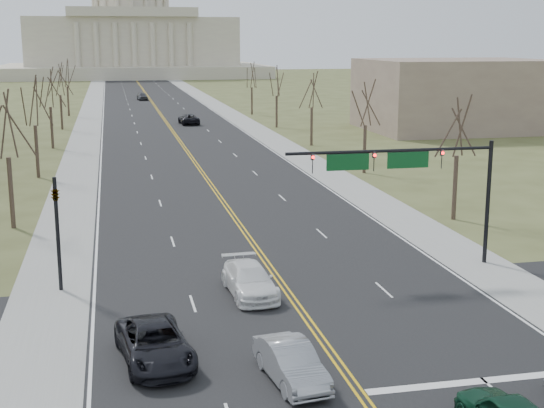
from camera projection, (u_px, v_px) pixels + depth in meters
name	position (u px, v px, depth m)	size (l,w,h in m)	color
ground	(352.00, 382.00, 28.94)	(600.00, 600.00, 0.00)	#454A25
road	(160.00, 113.00, 134.04)	(20.00, 380.00, 0.01)	black
cross_road	(311.00, 325.00, 34.67)	(120.00, 14.00, 0.01)	black
sidewalk_left	(90.00, 114.00, 131.60)	(4.00, 380.00, 0.03)	gray
sidewalk_right	(227.00, 112.00, 136.49)	(4.00, 380.00, 0.03)	gray
center_line	(160.00, 113.00, 134.04)	(0.42, 380.00, 0.01)	gold
edge_line_left	(103.00, 114.00, 132.04)	(0.15, 380.00, 0.01)	silver
edge_line_right	(215.00, 112.00, 136.04)	(0.15, 380.00, 0.01)	silver
stop_bar	(484.00, 381.00, 29.00)	(9.50, 0.50, 0.01)	silver
capitol	(132.00, 35.00, 264.70)	(90.00, 60.00, 50.00)	beige
signal_mast	(407.00, 169.00, 42.13)	(12.12, 0.44, 7.20)	black
signal_left	(57.00, 221.00, 38.70)	(0.32, 0.36, 6.00)	black
tree_r_0	(458.00, 130.00, 53.63)	(3.74, 3.74, 8.50)	#35271F
tree_l_0	(6.00, 128.00, 51.05)	(3.96, 3.96, 9.00)	#35271F
tree_r_1	(366.00, 106.00, 72.74)	(3.74, 3.74, 8.50)	#35271F
tree_l_1	(34.00, 104.00, 70.16)	(3.96, 3.96, 9.00)	#35271F
tree_r_2	(312.00, 92.00, 91.85)	(3.74, 3.74, 8.50)	#35271F
tree_l_2	(49.00, 90.00, 89.27)	(3.96, 3.96, 9.00)	#35271F
tree_r_3	(277.00, 83.00, 110.96)	(3.74, 3.74, 8.50)	#35271F
tree_l_3	(60.00, 81.00, 108.38)	(3.96, 3.96, 9.00)	#35271F
tree_r_4	(252.00, 76.00, 130.07)	(3.74, 3.74, 8.50)	#35271F
tree_l_4	(67.00, 75.00, 127.49)	(3.96, 3.96, 9.00)	#35271F
bldg_right_mass	(455.00, 95.00, 108.65)	(25.00, 20.00, 10.00)	#796356
car_sb_inner_lead	(291.00, 363.00, 28.77)	(1.61, 4.62, 1.52)	#97999E
car_sb_outer_lead	(155.00, 344.00, 30.53)	(2.60, 5.63, 1.56)	black
car_sb_inner_second	(250.00, 280.00, 38.62)	(2.18, 5.36, 1.56)	white
car_far_nb	(189.00, 119.00, 116.27)	(2.62, 5.69, 1.58)	black
car_far_sb	(142.00, 96.00, 162.32)	(1.98, 4.91, 1.67)	#46474D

